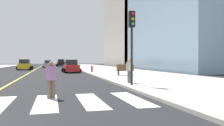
% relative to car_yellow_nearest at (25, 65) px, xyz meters
% --- Properties ---
extents(sidewalk_kerb_east, '(10.00, 120.00, 0.15)m').
position_rel_car_yellow_nearest_xyz_m(sidewalk_kerb_east, '(13.86, -17.49, -0.79)').
color(sidewalk_kerb_east, '#B2ADA3').
rests_on(sidewalk_kerb_east, ground).
extents(lane_divider_paint, '(0.16, 80.00, 0.01)m').
position_rel_car_yellow_nearest_xyz_m(lane_divider_paint, '(1.66, 2.51, -0.86)').
color(lane_divider_paint, yellow).
rests_on(lane_divider_paint, ground).
extents(parking_garage_concrete, '(18.00, 24.00, 21.00)m').
position_rel_car_yellow_nearest_xyz_m(parking_garage_concrete, '(29.93, 17.96, 9.64)').
color(parking_garage_concrete, '#B2ADA3').
rests_on(parking_garage_concrete, ground).
extents(car_yellow_nearest, '(2.66, 4.19, 1.85)m').
position_rel_car_yellow_nearest_xyz_m(car_yellow_nearest, '(0.00, 0.00, 0.00)').
color(car_yellow_nearest, gold).
rests_on(car_yellow_nearest, ground).
extents(car_black_second, '(2.81, 4.42, 1.95)m').
position_rel_car_yellow_nearest_xyz_m(car_black_second, '(6.96, 21.12, 0.05)').
color(car_black_second, black).
rests_on(car_black_second, ground).
extents(car_red_third, '(2.60, 4.05, 1.78)m').
position_rel_car_yellow_nearest_xyz_m(car_red_third, '(7.14, -10.98, -0.03)').
color(car_red_third, red).
rests_on(car_red_third, ground).
extents(car_silver_fourth, '(2.43, 3.80, 1.67)m').
position_rel_car_yellow_nearest_xyz_m(car_silver_fourth, '(3.70, 12.19, -0.08)').
color(car_silver_fourth, '#B7B7BC').
rests_on(car_silver_fourth, ground).
extents(traffic_light_near_corner, '(0.36, 0.41, 4.60)m').
position_rel_car_yellow_nearest_xyz_m(traffic_light_near_corner, '(9.41, -29.47, 2.53)').
color(traffic_light_near_corner, black).
rests_on(traffic_light_near_corner, sidewalk_kerb_east).
extents(park_bench, '(1.84, 0.71, 1.12)m').
position_rel_car_yellow_nearest_xyz_m(park_bench, '(11.91, -20.26, -0.17)').
color(park_bench, brown).
rests_on(park_bench, sidewalk_kerb_east).
extents(pedestrian_crossing, '(0.41, 0.41, 1.65)m').
position_rel_car_yellow_nearest_xyz_m(pedestrian_crossing, '(4.55, -32.54, 0.05)').
color(pedestrian_crossing, brown).
rests_on(pedestrian_crossing, ground).
extents(pedestrian_waiting_east, '(0.41, 0.41, 1.66)m').
position_rel_car_yellow_nearest_xyz_m(pedestrian_waiting_east, '(9.70, -28.11, 0.20)').
color(pedestrian_waiting_east, slate).
rests_on(pedestrian_waiting_east, sidewalk_kerb_east).
extents(fire_hydrant, '(0.26, 0.26, 0.89)m').
position_rel_car_yellow_nearest_xyz_m(fire_hydrant, '(9.75, -12.52, -0.28)').
color(fire_hydrant, red).
rests_on(fire_hydrant, sidewalk_kerb_east).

